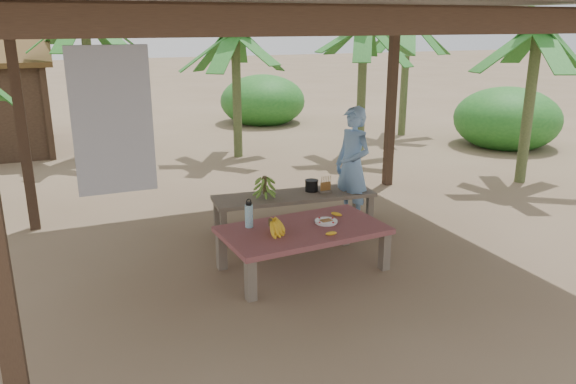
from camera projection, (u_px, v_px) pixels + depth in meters
name	position (u px, v px, depth m)	size (l,w,h in m)	color
ground	(291.00, 259.00, 6.66)	(80.00, 80.00, 0.00)	brown
pavilion	(290.00, 14.00, 5.83)	(6.60, 5.60, 2.95)	black
work_table	(303.00, 233.00, 6.27)	(1.86, 1.12, 0.50)	brown
bench	(294.00, 198.00, 7.64)	(2.25, 0.80, 0.45)	brown
ripe_banana_bunch	(270.00, 226.00, 6.03)	(0.31, 0.27, 0.19)	yellow
plate	(326.00, 222.00, 6.38)	(0.26, 0.26, 0.04)	white
loose_banana_front	(331.00, 233.00, 6.02)	(0.04, 0.16, 0.04)	yellow
loose_banana_side	(337.00, 214.00, 6.62)	(0.04, 0.13, 0.04)	yellow
water_flask	(249.00, 215.00, 6.23)	(0.09, 0.09, 0.33)	#3D9BBF
green_banana_stalk	(265.00, 186.00, 7.46)	(0.27, 0.27, 0.30)	#598C2D
cooking_pot	(312.00, 186.00, 7.75)	(0.18, 0.18, 0.15)	black
skewer_rack	(326.00, 184.00, 7.67)	(0.18, 0.08, 0.24)	#A57F47
woman	(353.00, 166.00, 7.68)	(0.59, 0.39, 1.62)	#6E99D0
banana_plant_ne	(364.00, 35.00, 11.12)	(1.80, 1.80, 2.92)	#596638
banana_plant_n	(235.00, 44.00, 11.07)	(1.80, 1.80, 2.76)	#596638
banana_plant_nw	(84.00, 24.00, 10.82)	(1.80, 1.80, 3.15)	#596638
banana_plant_e	(537.00, 42.00, 9.18)	(1.80, 1.80, 2.86)	#596638
banana_plant_far	(407.00, 31.00, 13.25)	(1.80, 1.80, 2.98)	#596638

